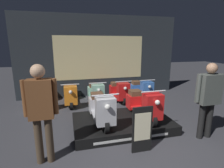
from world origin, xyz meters
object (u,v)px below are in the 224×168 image
scooter_backrow_1 (71,95)px  scooter_backrow_0 (44,97)px  street_bollard (207,114)px  person_right_browsing (209,94)px  scooter_backrow_3 (119,91)px  scooter_display_right (143,104)px  scooter_backrow_4 (141,90)px  person_left_browsing (41,107)px  scooter_backrow_2 (96,93)px  scooter_display_left (101,108)px  price_sign_board (142,130)px

scooter_backrow_1 → scooter_backrow_0: bearing=180.0°
street_bollard → person_right_browsing: bearing=-138.1°
scooter_backrow_3 → scooter_display_right: bearing=-90.3°
scooter_backrow_1 → scooter_backrow_4: size_ratio=1.00×
scooter_backrow_4 → person_left_browsing: bearing=-136.1°
scooter_backrow_2 → scooter_backrow_4: 1.78m
scooter_backrow_1 → scooter_backrow_3: (1.78, 0.00, 0.00)m
scooter_backrow_2 → scooter_backrow_0: bearing=180.0°
scooter_backrow_0 → scooter_backrow_2: bearing=0.0°
scooter_backrow_1 → person_right_browsing: bearing=-46.8°
scooter_backrow_2 → person_left_browsing: bearing=-114.7°
scooter_backrow_3 → person_right_browsing: bearing=-70.2°
scooter_display_right → person_right_browsing: (1.12, -0.92, 0.45)m
scooter_backrow_3 → scooter_backrow_4: 0.89m
scooter_backrow_0 → scooter_backrow_1: 0.89m
scooter_backrow_1 → person_left_browsing: size_ratio=0.85×
person_right_browsing → scooter_display_right: bearing=140.6°
scooter_display_right → person_left_browsing: (-2.30, -0.92, 0.47)m
scooter_backrow_1 → scooter_backrow_4: bearing=0.0°
person_right_browsing → street_bollard: bearing=41.9°
scooter_display_left → scooter_backrow_2: scooter_display_left is taller
scooter_backrow_1 → scooter_backrow_4: same height
scooter_display_left → street_bollard: (2.45, -0.70, -0.13)m
person_right_browsing → street_bollard: (0.24, 0.22, -0.58)m
scooter_display_left → scooter_backrow_4: bearing=47.3°
scooter_display_right → scooter_backrow_4: bearing=67.4°
scooter_backrow_0 → price_sign_board: bearing=-56.1°
scooter_display_left → scooter_backrow_3: scooter_display_left is taller
scooter_backrow_0 → street_bollard: bearing=-35.4°
scooter_backrow_4 → price_sign_board: bearing=-113.3°
price_sign_board → street_bollard: 1.89m
person_left_browsing → person_right_browsing: 3.41m
scooter_display_right → person_right_browsing: size_ratio=0.89×
scooter_backrow_1 → scooter_backrow_2: size_ratio=1.00×
scooter_display_left → scooter_backrow_1: (-0.68, 2.16, -0.23)m
scooter_backrow_0 → price_sign_board: 3.90m
person_right_browsing → price_sign_board: person_right_browsing is taller
scooter_display_left → scooter_backrow_3: bearing=62.9°
person_right_browsing → scooter_backrow_3: bearing=109.8°
street_bollard → price_sign_board: bearing=-168.6°
scooter_backrow_2 → street_bollard: size_ratio=1.69×
scooter_backrow_0 → person_left_browsing: 3.18m
scooter_backrow_3 → price_sign_board: price_sign_board is taller
scooter_backrow_3 → scooter_backrow_4: same height
person_left_browsing → street_bollard: person_left_browsing is taller
scooter_backrow_2 → person_right_browsing: 3.73m
scooter_backrow_1 → scooter_backrow_4: 2.67m
person_left_browsing → price_sign_board: 1.90m
scooter_display_left → scooter_backrow_2: 2.18m
scooter_display_left → scooter_backrow_0: bearing=125.9°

